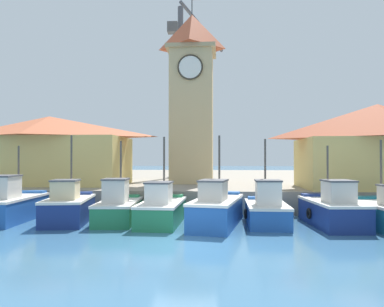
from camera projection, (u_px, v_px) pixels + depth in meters
name	position (u px, v px, depth m)	size (l,w,h in m)	color
ground_plane	(184.00, 243.00, 14.01)	(300.00, 300.00, 0.00)	#386689
quay_wharf	(209.00, 182.00, 41.10)	(120.00, 40.00, 1.32)	gray
fishing_boat_left_outer	(12.00, 205.00, 18.99)	(2.12, 4.97, 3.85)	#2356A8
fishing_boat_left_inner	(69.00, 207.00, 18.55)	(2.61, 4.39, 4.38)	navy
fishing_boat_mid_left	(118.00, 208.00, 18.73)	(2.20, 4.56, 4.10)	#237A4C
fishing_boat_center	(162.00, 209.00, 18.26)	(2.03, 4.78, 4.29)	#237A4C
fishing_boat_mid_right	(217.00, 209.00, 17.66)	(2.74, 5.40, 4.32)	#2356A8
fishing_boat_right_inner	(267.00, 210.00, 18.06)	(2.03, 4.24, 4.17)	#2356A8
fishing_boat_right_outer	(333.00, 210.00, 17.62)	(2.33, 4.71, 3.82)	navy
clock_tower	(192.00, 94.00, 28.55)	(3.65, 3.65, 14.51)	tan
warehouse_left	(49.00, 150.00, 26.92)	(11.30, 5.81, 4.90)	tan
warehouse_right	(378.00, 145.00, 23.36)	(9.67, 5.97, 5.27)	tan
port_crane_far	(182.00, 109.00, 38.16)	(5.52, 9.34, 18.02)	#353539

